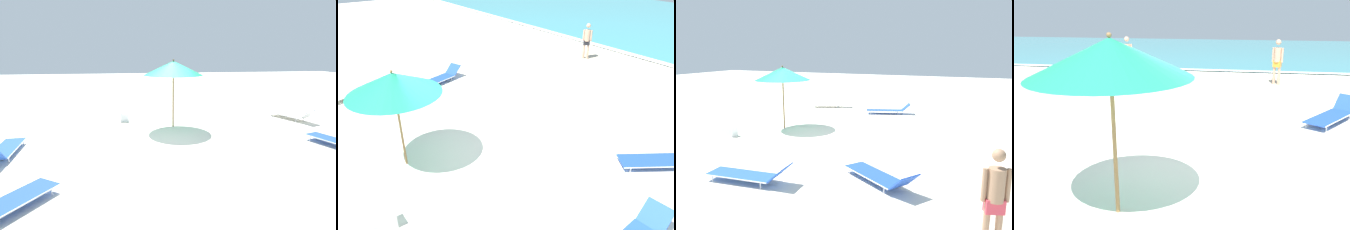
% 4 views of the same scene
% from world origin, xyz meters
% --- Properties ---
extents(ground_plane, '(60.00, 60.00, 0.16)m').
position_xyz_m(ground_plane, '(0.00, 0.01, -0.08)').
color(ground_plane, silver).
extents(beach_umbrella, '(2.25, 2.25, 2.62)m').
position_xyz_m(beach_umbrella, '(-0.54, -1.34, 2.28)').
color(beach_umbrella, olive).
rests_on(beach_umbrella, ground_plane).
extents(sun_lounger_under_umbrella, '(1.25, 2.06, 0.60)m').
position_xyz_m(sun_lounger_under_umbrella, '(-5.89, -1.67, 0.22)').
color(sun_lounger_under_umbrella, white).
rests_on(sun_lounger_under_umbrella, ground_plane).
extents(sun_lounger_beside_umbrella, '(0.78, 2.23, 0.55)m').
position_xyz_m(sun_lounger_beside_umbrella, '(4.68, 1.02, 0.21)').
color(sun_lounger_beside_umbrella, blue).
rests_on(sun_lounger_beside_umbrella, ground_plane).
extents(cooler_box, '(0.36, 0.50, 0.37)m').
position_xyz_m(cooler_box, '(1.36, -2.55, 0.19)').
color(cooler_box, white).
rests_on(cooler_box, ground_plane).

